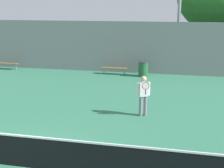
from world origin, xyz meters
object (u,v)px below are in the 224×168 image
at_px(tennis_net, 10,150).
at_px(trash_bin, 143,69).
at_px(tennis_player, 143,93).
at_px(bench_courtside_near, 114,68).
at_px(bench_courtside_far, 7,64).

relative_size(tennis_net, trash_bin, 12.84).
xyz_separation_m(tennis_player, bench_courtside_near, (-2.81, 7.46, -0.55)).
distance_m(bench_courtside_near, trash_bin, 1.95).
distance_m(tennis_net, trash_bin, 12.35).
distance_m(tennis_player, trash_bin, 7.34).
relative_size(tennis_player, trash_bin, 1.76).
height_order(bench_courtside_far, trash_bin, trash_bin).
xyz_separation_m(tennis_net, bench_courtside_far, (-7.40, 12.34, -0.10)).
bearing_deg(tennis_net, trash_bin, 79.56).
bearing_deg(bench_courtside_near, tennis_net, -91.40).
bearing_deg(tennis_player, bench_courtside_near, 86.32).
bearing_deg(bench_courtside_far, bench_courtside_near, 0.00).
relative_size(bench_courtside_far, trash_bin, 1.78).
height_order(bench_courtside_near, trash_bin, trash_bin).
bearing_deg(bench_courtside_far, tennis_net, -59.06).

